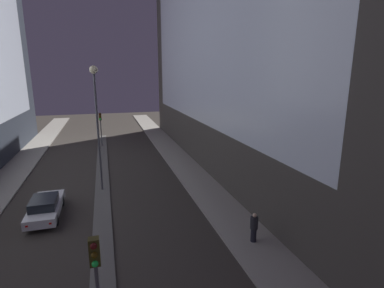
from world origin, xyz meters
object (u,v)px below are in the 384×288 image
at_px(traffic_light_near, 96,272).
at_px(pedestrian_on_right_sidewalk, 254,227).
at_px(traffic_light_mid, 100,122).
at_px(car_left_lane, 45,207).
at_px(street_lamp, 96,104).

height_order(traffic_light_near, pedestrian_on_right_sidewalk, traffic_light_near).
bearing_deg(traffic_light_mid, pedestrian_on_right_sidewalk, -72.47).
bearing_deg(pedestrian_on_right_sidewalk, traffic_light_mid, 107.53).
bearing_deg(traffic_light_mid, traffic_light_near, -90.00).
relative_size(car_left_lane, pedestrian_on_right_sidewalk, 2.88).
height_order(car_left_lane, pedestrian_on_right_sidewalk, pedestrian_on_right_sidewalk).
height_order(street_lamp, car_left_lane, street_lamp).
height_order(traffic_light_near, traffic_light_mid, same).
distance_m(traffic_light_mid, street_lamp, 15.39).
distance_m(traffic_light_mid, car_left_lane, 19.12).
distance_m(traffic_light_near, street_lamp, 15.45).
distance_m(traffic_light_near, car_left_lane, 12.11).
relative_size(traffic_light_near, pedestrian_on_right_sidewalk, 2.55).
relative_size(traffic_light_near, street_lamp, 0.44).
height_order(traffic_light_mid, car_left_lane, traffic_light_mid).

